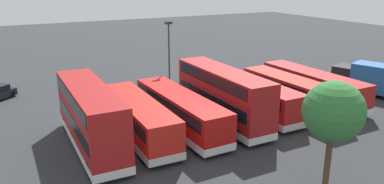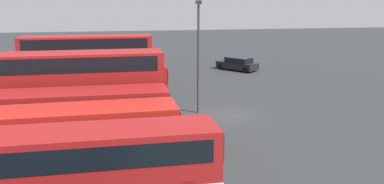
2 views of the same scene
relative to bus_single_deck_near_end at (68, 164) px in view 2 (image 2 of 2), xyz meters
name	(u,v)px [view 2 (image 2 of 2)]	position (x,y,z in m)	size (l,w,h in m)	color
ground_plane	(227,116)	(10.81, -9.11, -1.62)	(140.00, 140.00, 0.00)	#2D3033
bus_single_deck_near_end	(68,164)	(0.00, 0.00, 0.00)	(2.87, 11.87, 2.95)	#A51919
bus_single_deck_second	(55,137)	(3.37, 0.96, 0.00)	(2.99, 11.45, 2.95)	red
bus_single_deck_third	(75,115)	(6.98, 0.40, 0.00)	(2.74, 10.20, 2.95)	#A51919
bus_double_decker_fourth	(75,86)	(10.69, 0.73, 0.83)	(2.74, 11.08, 4.55)	#A51919
bus_single_deck_fifth	(85,86)	(14.45, 0.45, 0.00)	(2.97, 11.78, 2.95)	#B71411
bus_single_deck_sixth	(88,77)	(17.93, 0.46, 0.00)	(2.68, 11.01, 2.95)	red
bus_double_decker_seventh	(88,60)	(21.48, 0.68, 0.83)	(2.67, 11.26, 4.55)	#A51919
car_hatchback_silver	(238,64)	(27.62, -14.64, -0.92)	(4.60, 4.21, 1.43)	black
lamp_post_tall	(198,48)	(11.85, -7.34, 2.87)	(0.70, 0.30, 7.65)	#38383D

